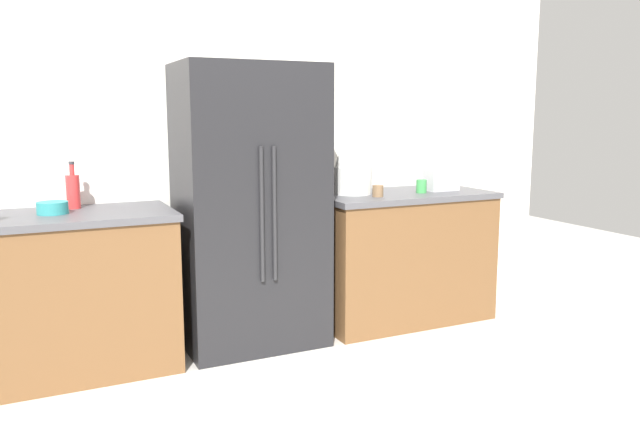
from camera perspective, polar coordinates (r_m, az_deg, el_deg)
name	(u,v)px	position (r m, az deg, el deg)	size (l,w,h in m)	color
kitchen_back_panel	(220,111)	(4.33, -9.10, 9.08)	(5.48, 0.10, 3.01)	silver
counter_left	(38,297)	(3.91, -24.20, -6.98)	(1.52, 0.67, 0.93)	brown
counter_right	(401,256)	(4.61, 7.36, -3.91)	(1.27, 0.67, 0.93)	brown
refrigerator	(250,207)	(4.03, -6.34, 0.48)	(0.88, 0.65, 1.79)	black
toaster	(441,177)	(4.68, 10.91, 3.17)	(0.23, 0.15, 0.20)	silver
rice_cooker	(353,173)	(4.39, 2.99, 3.58)	(0.27, 0.27, 0.31)	white
bottle_a	(73,191)	(3.99, -21.49, 1.86)	(0.08, 0.08, 0.28)	red
cup_b	(421,186)	(4.51, 9.18, 2.37)	(0.07, 0.07, 0.09)	green
cup_c	(378,191)	(4.27, 5.27, 1.96)	(0.08, 0.08, 0.08)	brown
bowl_a	(53,208)	(3.82, -23.09, 0.39)	(0.17, 0.17, 0.07)	teal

